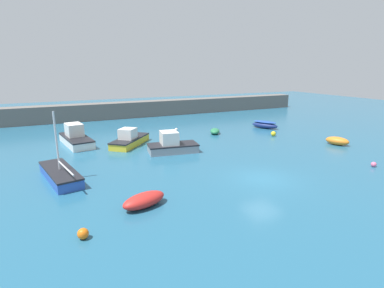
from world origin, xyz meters
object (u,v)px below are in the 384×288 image
Objects in this scene: cabin_cruiser_white at (129,140)px; mooring_buoy_pink at (374,164)px; motorboat_with_cabin at (172,145)px; dinghy_near_pier at (215,131)px; mooring_buoy_orange at (83,234)px; motorboat_grey_hull at (76,138)px; sailboat_twin_hulled at (60,174)px; fishing_dinghy_green at (337,141)px; rowboat_white_midwater at (144,200)px; rowboat_with_red_cover at (265,125)px; mooring_buoy_yellow at (273,134)px; mooring_buoy_white at (176,129)px.

cabin_cruiser_white reaches higher than mooring_buoy_pink.
motorboat_with_cabin is 2.09× the size of dinghy_near_pier.
motorboat_with_cabin is at bearing 52.39° from mooring_buoy_orange.
motorboat_grey_hull is 15.46m from dinghy_near_pier.
sailboat_twin_hulled is 25.94m from fishing_dinghy_green.
rowboat_with_red_cover is at bearing 17.93° from rowboat_white_midwater.
dinghy_near_pier is at bearing 108.36° from mooring_buoy_pink.
mooring_buoy_yellow is (15.94, -2.98, -0.31)m from cabin_cruiser_white.
dinghy_near_pier is at bearing 74.73° from motorboat_grey_hull.
sailboat_twin_hulled is at bearing 103.45° from rowboat_white_midwater.
motorboat_grey_hull is (-22.86, 1.51, 0.25)m from rowboat_with_red_cover.
motorboat_grey_hull is 12.25× the size of mooring_buoy_orange.
cabin_cruiser_white reaches higher than mooring_buoy_yellow.
sailboat_twin_hulled is (-9.66, -3.19, -0.28)m from motorboat_with_cabin.
motorboat_with_cabin is 8.55× the size of mooring_buoy_yellow.
motorboat_with_cabin reaches higher than dinghy_near_pier.
rowboat_with_red_cover is 1.24× the size of rowboat_white_midwater.
cabin_cruiser_white is 17.13m from mooring_buoy_orange.
rowboat_white_midwater is at bearing -96.54° from fishing_dinghy_green.
rowboat_white_midwater is 5.66× the size of mooring_buoy_orange.
mooring_buoy_orange is at bearing -118.95° from motorboat_with_cabin.
motorboat_with_cabin is 11.27m from rowboat_white_midwater.
rowboat_white_midwater reaches higher than mooring_buoy_orange.
sailboat_twin_hulled is 12.29× the size of mooring_buoy_orange.
rowboat_with_red_cover is at bearing 166.85° from fishing_dinghy_green.
motorboat_grey_hull is 11.24× the size of mooring_buoy_yellow.
mooring_buoy_orange is at bearing -13.06° from motorboat_grey_hull.
mooring_buoy_white is at bearing 44.12° from rowboat_white_midwater.
motorboat_grey_hull reaches higher than mooring_buoy_orange.
mooring_buoy_white is at bearing 76.96° from dinghy_near_pier.
rowboat_with_red_cover is 6.43× the size of mooring_buoy_yellow.
sailboat_twin_hulled is 17.29× the size of mooring_buoy_white.
sailboat_twin_hulled reaches higher than mooring_buoy_pink.
cabin_cruiser_white reaches higher than mooring_buoy_white.
sailboat_twin_hulled is 2.76× the size of dinghy_near_pier.
mooring_buoy_yellow is (13.02, 1.25, -0.41)m from motorboat_with_cabin.
cabin_cruiser_white is 2.12× the size of fishing_dinghy_green.
dinghy_near_pier reaches higher than mooring_buoy_pink.
mooring_buoy_pink is (18.48, -1.04, -0.20)m from rowboat_white_midwater.
motorboat_with_cabin is 16.01m from rowboat_with_red_cover.
motorboat_with_cabin is 16.85m from mooring_buoy_pink.
sailboat_twin_hulled is at bearing 147.72° from dinghy_near_pier.
mooring_buoy_orange is (-9.06, -11.76, -0.43)m from motorboat_with_cabin.
rowboat_white_midwater is (4.09, -6.60, -0.01)m from sailboat_twin_hulled.
fishing_dinghy_green is at bearing -74.33° from cabin_cruiser_white.
sailboat_twin_hulled reaches higher than mooring_buoy_yellow.
dinghy_near_pier is at bearing 30.43° from rowboat_white_midwater.
mooring_buoy_pink is (-3.33, -6.14, -0.21)m from fishing_dinghy_green.
mooring_buoy_yellow reaches higher than mooring_buoy_pink.
mooring_buoy_yellow is at bearing -90.33° from sailboat_twin_hulled.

